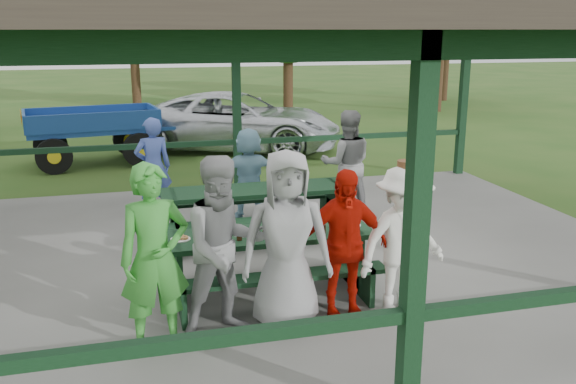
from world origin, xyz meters
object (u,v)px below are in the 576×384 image
object	(u,v)px
spectator_blue	(153,167)
contestant_white_fedora	(402,241)
spectator_grey	(347,164)
picnic_table_near	(268,255)
contestant_red	(343,245)
spectator_lblue	(249,173)
contestant_grey_left	(225,247)
contestant_grey_mid	(286,242)
pickup_truck	(237,121)
contestant_green	(155,258)
farm_trailer	(93,135)
picnic_table_far	(257,206)

from	to	relation	value
spectator_blue	contestant_white_fedora	bearing A→B (deg)	109.23
spectator_grey	picnic_table_near	bearing A→B (deg)	66.51
contestant_red	spectator_lblue	distance (m)	3.80
contestant_grey_left	spectator_lblue	size ratio (longest dim) A/B	1.23
contestant_grey_mid	spectator_grey	world-z (taller)	contestant_grey_mid
spectator_blue	spectator_lblue	bearing A→B (deg)	151.03
picnic_table_near	spectator_grey	world-z (taller)	spectator_grey
spectator_blue	pickup_truck	distance (m)	6.27
contestant_green	spectator_blue	world-z (taller)	contestant_green
picnic_table_near	contestant_green	world-z (taller)	contestant_green
spectator_grey	farm_trailer	world-z (taller)	spectator_grey
farm_trailer	contestant_grey_left	bearing A→B (deg)	-88.52
contestant_red	picnic_table_near	bearing A→B (deg)	130.36
picnic_table_near	spectator_lblue	bearing A→B (deg)	83.04
contestant_grey_mid	spectator_blue	xyz separation A→B (m)	(-1.12, 4.39, -0.12)
spectator_blue	contestant_grey_mid	bearing A→B (deg)	94.69
contestant_green	contestant_grey_mid	world-z (taller)	contestant_grey_mid
picnic_table_far	spectator_blue	xyz separation A→B (m)	(-1.42, 1.52, 0.34)
contestant_red	contestant_grey_mid	bearing A→B (deg)	-170.91
picnic_table_far	contestant_grey_mid	bearing A→B (deg)	-95.93
picnic_table_near	spectator_blue	distance (m)	3.71
picnic_table_far	contestant_grey_left	size ratio (longest dim) A/B	1.52
picnic_table_near	contestant_red	xyz separation A→B (m)	(0.63, -0.80, 0.35)
contestant_green	pickup_truck	world-z (taller)	contestant_green
contestant_red	farm_trailer	world-z (taller)	contestant_red
contestant_red	spectator_lblue	size ratio (longest dim) A/B	1.10
spectator_blue	farm_trailer	size ratio (longest dim) A/B	0.40
picnic_table_near	contestant_grey_left	xyz separation A→B (m)	(-0.62, -0.82, 0.45)
picnic_table_near	contestant_white_fedora	world-z (taller)	contestant_white_fedora
contestant_grey_left	farm_trailer	size ratio (longest dim) A/B	0.45
contestant_grey_left	contestant_green	bearing A→B (deg)	179.13
contestant_grey_left	spectator_blue	bearing A→B (deg)	85.31
picnic_table_near	contestant_grey_mid	xyz separation A→B (m)	(-0.00, -0.88, 0.47)
contestant_green	contestant_white_fedora	distance (m)	2.59
contestant_white_fedora	contestant_grey_mid	bearing A→B (deg)	168.89
contestant_grey_mid	picnic_table_far	bearing A→B (deg)	90.56
picnic_table_far	spectator_lblue	distance (m)	1.03
picnic_table_near	farm_trailer	xyz separation A→B (m)	(-2.30, 8.45, 0.13)
contestant_green	pickup_truck	bearing A→B (deg)	68.10
contestant_grey_left	picnic_table_far	bearing A→B (deg)	60.66
contestant_grey_mid	contestant_white_fedora	world-z (taller)	contestant_grey_mid
contestant_green	picnic_table_far	bearing A→B (deg)	53.69
contestant_grey_mid	spectator_grey	distance (m)	4.08
contestant_grey_mid	farm_trailer	bearing A→B (deg)	110.36
picnic_table_near	picnic_table_far	world-z (taller)	same
pickup_truck	contestant_green	bearing A→B (deg)	-170.16
contestant_red	picnic_table_far	bearing A→B (deg)	98.77
contestant_grey_left	contestant_red	distance (m)	1.25
spectator_grey	spectator_blue	bearing A→B (deg)	-2.65
contestant_grey_mid	pickup_truck	bearing A→B (deg)	89.37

